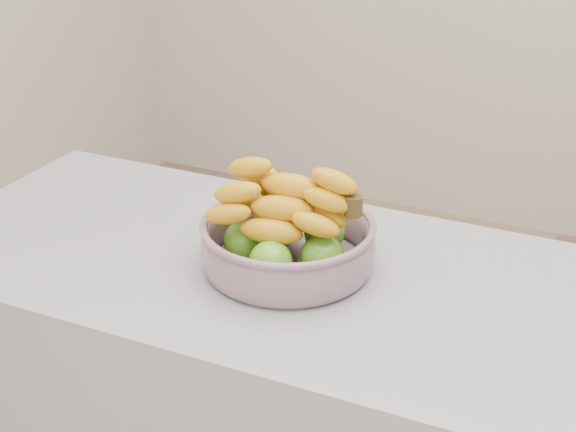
% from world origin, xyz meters
% --- Properties ---
extents(fruit_bowl, '(0.31, 0.31, 0.18)m').
position_xyz_m(fruit_bowl, '(-0.30, -0.18, 0.96)').
color(fruit_bowl, '#9098AD').
rests_on(fruit_bowl, counter).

